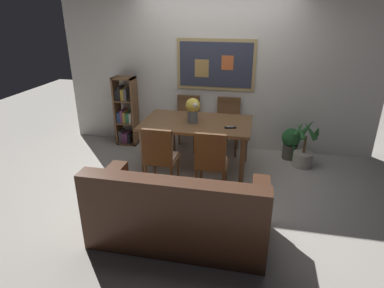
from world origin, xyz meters
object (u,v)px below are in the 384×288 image
object	(u,v)px
leather_couch	(178,214)
tv_remote	(230,127)
flower_vase	(193,109)
bookshelf	(126,113)
dining_chair_near_left	(160,154)
dining_chair_far_left	(187,118)
potted_palm	(304,150)
dining_chair_far_right	(228,121)
potted_ivy	(291,142)
dining_chair_near_right	(211,159)
dining_table	(197,128)

from	to	relation	value
leather_couch	tv_remote	size ratio (longest dim) A/B	11.11
flower_vase	bookshelf	bearing A→B (deg)	150.59
dining_chair_near_left	dining_chair_far_left	world-z (taller)	same
potted_palm	dining_chair_near_left	bearing A→B (deg)	-148.74
dining_chair_far_right	potted_ivy	distance (m)	1.07
dining_chair_far_left	dining_chair_near_right	size ratio (longest dim) A/B	1.00
leather_couch	tv_remote	distance (m)	1.59
dining_chair_near_right	leather_couch	xyz separation A→B (m)	(-0.20, -0.90, -0.23)
dining_chair_near_right	potted_palm	bearing A→B (deg)	42.89
dining_chair_far_right	leather_couch	world-z (taller)	dining_chair_far_right
dining_table	tv_remote	bearing A→B (deg)	-19.02
bookshelf	tv_remote	world-z (taller)	bookshelf
dining_chair_far_right	potted_palm	bearing A→B (deg)	-16.11
dining_chair_near_right	dining_chair_near_left	bearing A→B (deg)	179.74
dining_table	bookshelf	xyz separation A→B (m)	(-1.41, 0.74, -0.10)
dining_table	dining_chair_near_left	xyz separation A→B (m)	(-0.33, -0.75, -0.12)
dining_chair_far_right	flower_vase	bearing A→B (deg)	-117.91
potted_ivy	flower_vase	size ratio (longest dim) A/B	1.51
potted_ivy	potted_palm	bearing A→B (deg)	-54.62
dining_chair_near_right	flower_vase	bearing A→B (deg)	117.97
potted_palm	flower_vase	bearing A→B (deg)	-164.76
potted_palm	tv_remote	distance (m)	1.33
dining_chair_far_right	potted_ivy	bearing A→B (deg)	-5.25
dining_table	potted_palm	world-z (taller)	potted_palm
dining_chair_near_left	tv_remote	distance (m)	1.03
bookshelf	potted_ivy	distance (m)	2.83
dining_chair_far_left	bookshelf	size ratio (longest dim) A/B	0.76
dining_chair_far_left	potted_ivy	size ratio (longest dim) A/B	1.72
dining_chair_near_right	tv_remote	distance (m)	0.64
potted_ivy	potted_palm	xyz separation A→B (m)	(0.18, -0.26, -0.01)
bookshelf	potted_ivy	world-z (taller)	bookshelf
dining_chair_near_right	flower_vase	size ratio (longest dim) A/B	2.59
potted_ivy	tv_remote	size ratio (longest dim) A/B	3.27
dining_chair_far_right	dining_chair_near_left	distance (m)	1.67
potted_palm	dining_table	bearing A→B (deg)	-165.35
dining_chair_near_left	flower_vase	size ratio (longest dim) A/B	2.59
leather_couch	potted_palm	bearing A→B (deg)	54.80
bookshelf	flower_vase	xyz separation A→B (m)	(1.36, -0.77, 0.39)
dining_table	tv_remote	distance (m)	0.54
leather_couch	potted_ivy	xyz separation A→B (m)	(1.27, 2.32, -0.03)
dining_table	potted_ivy	size ratio (longest dim) A/B	2.95
dining_chair_far_right	bookshelf	size ratio (longest dim) A/B	0.76
potted_palm	tv_remote	xyz separation A→B (m)	(-1.09, -0.59, 0.50)
dining_table	dining_chair_far_right	size ratio (longest dim) A/B	1.71
dining_chair_far_right	dining_chair_near_right	distance (m)	1.52
tv_remote	dining_chair_near_left	bearing A→B (deg)	-145.22
dining_chair_near_right	tv_remote	world-z (taller)	dining_chair_near_right
potted_palm	tv_remote	world-z (taller)	potted_palm
leather_couch	bookshelf	bearing A→B (deg)	122.94
dining_table	potted_palm	bearing A→B (deg)	14.65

